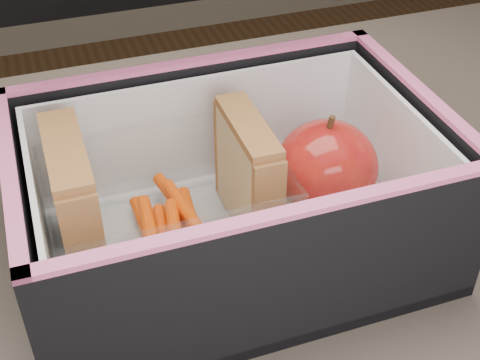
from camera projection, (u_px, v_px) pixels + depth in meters
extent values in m
cube|color=brown|center=(287.00, 287.00, 0.54)|extent=(1.20, 0.80, 0.03)
cube|color=tan|center=(65.00, 211.00, 0.49)|extent=(0.01, 0.09, 0.10)
cube|color=#B3545B|center=(77.00, 213.00, 0.49)|extent=(0.01, 0.09, 0.09)
cube|color=tan|center=(87.00, 207.00, 0.49)|extent=(0.01, 0.09, 0.10)
cube|color=brown|center=(64.00, 150.00, 0.45)|extent=(0.03, 0.10, 0.01)
cube|color=tan|center=(239.00, 179.00, 0.52)|extent=(0.01, 0.09, 0.09)
cube|color=#B3545B|center=(248.00, 181.00, 0.53)|extent=(0.01, 0.08, 0.09)
cube|color=tan|center=(257.00, 175.00, 0.53)|extent=(0.01, 0.09, 0.09)
cube|color=brown|center=(248.00, 126.00, 0.50)|extent=(0.02, 0.09, 0.01)
cylinder|color=#DF4A0D|center=(160.00, 242.00, 0.52)|extent=(0.02, 0.08, 0.01)
cylinder|color=#DF4A0D|center=(179.00, 205.00, 0.54)|extent=(0.02, 0.08, 0.01)
cylinder|color=#DF4A0D|center=(188.00, 214.00, 0.52)|extent=(0.02, 0.08, 0.01)
cylinder|color=#DF4A0D|center=(185.00, 249.00, 0.52)|extent=(0.03, 0.08, 0.01)
cylinder|color=#DF4A0D|center=(192.00, 224.00, 0.52)|extent=(0.02, 0.08, 0.01)
cylinder|color=#DF4A0D|center=(151.00, 234.00, 0.50)|extent=(0.02, 0.08, 0.01)
cylinder|color=#DF4A0D|center=(156.00, 263.00, 0.51)|extent=(0.02, 0.08, 0.01)
cylinder|color=#DF4A0D|center=(166.00, 243.00, 0.51)|extent=(0.02, 0.08, 0.01)
cylinder|color=#DF4A0D|center=(175.00, 239.00, 0.49)|extent=(0.02, 0.08, 0.01)
cylinder|color=#DF4A0D|center=(148.00, 232.00, 0.53)|extent=(0.01, 0.08, 0.01)
cube|color=white|center=(324.00, 207.00, 0.57)|extent=(0.08, 0.08, 0.01)
ellipsoid|color=maroon|center=(326.00, 167.00, 0.54)|extent=(0.11, 0.11, 0.08)
cylinder|color=#432B17|center=(331.00, 123.00, 0.51)|extent=(0.01, 0.01, 0.01)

